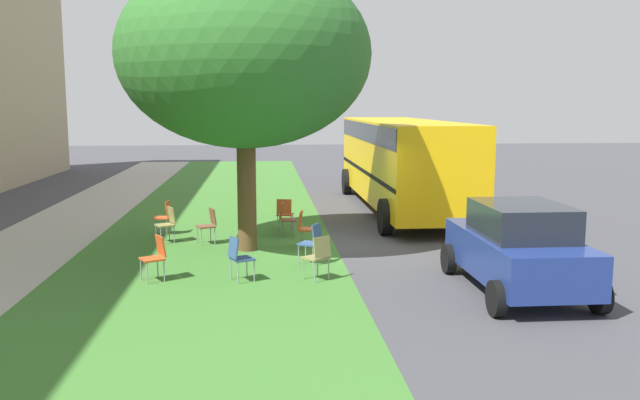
% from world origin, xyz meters
% --- Properties ---
extents(ground, '(80.00, 80.00, 0.00)m').
position_xyz_m(ground, '(0.00, 0.00, 0.00)').
color(ground, '#424247').
extents(grass_verge, '(48.00, 6.00, 0.01)m').
position_xyz_m(grass_verge, '(0.00, 3.20, 0.00)').
color(grass_verge, '#3D752D').
rests_on(grass_verge, ground).
extents(sidewalk_strip, '(48.00, 2.80, 0.01)m').
position_xyz_m(sidewalk_strip, '(0.00, 7.60, 0.00)').
color(sidewalk_strip, '#ADA89E').
rests_on(sidewalk_strip, ground).
extents(street_tree, '(5.74, 5.74, 6.64)m').
position_xyz_m(street_tree, '(-0.42, 2.30, 4.51)').
color(street_tree, brown).
rests_on(street_tree, ground).
extents(chair_0, '(0.56, 0.57, 0.88)m').
position_xyz_m(chair_0, '(-1.93, 0.88, 0.52)').
color(chair_0, '#335184').
rests_on(chair_0, ground).
extents(chair_1, '(0.56, 0.56, 0.88)m').
position_xyz_m(chair_1, '(0.64, 4.29, 0.52)').
color(chair_1, olive).
rests_on(chair_1, ground).
extents(chair_2, '(0.58, 0.58, 0.88)m').
position_xyz_m(chair_2, '(-3.28, 0.87, 0.52)').
color(chair_2, olive).
rests_on(chair_2, ground).
extents(chair_3, '(0.53, 0.54, 0.88)m').
position_xyz_m(chair_3, '(0.37, 3.26, 0.52)').
color(chair_3, brown).
rests_on(chair_3, ground).
extents(chair_4, '(0.45, 0.46, 0.88)m').
position_xyz_m(chair_4, '(1.12, 1.34, 0.52)').
color(chair_4, brown).
rests_on(chair_4, ground).
extents(chair_5, '(0.56, 0.57, 0.88)m').
position_xyz_m(chair_5, '(-3.02, 4.02, 0.52)').
color(chair_5, '#C64C1E').
rests_on(chair_5, ground).
extents(chair_6, '(0.49, 0.48, 0.88)m').
position_xyz_m(chair_6, '(1.89, 1.35, 0.52)').
color(chair_6, '#C64C1E').
rests_on(chair_6, ground).
extents(chair_7, '(0.47, 0.47, 0.88)m').
position_xyz_m(chair_7, '(1.70, 4.51, 0.52)').
color(chair_7, '#C64C1E').
rests_on(chair_7, ground).
extents(chair_8, '(0.55, 0.55, 0.88)m').
position_xyz_m(chair_8, '(-3.22, 2.41, 0.52)').
color(chair_8, '#335184').
rests_on(chair_8, ground).
extents(chair_9, '(0.49, 0.49, 0.88)m').
position_xyz_m(chair_9, '(-0.23, 0.94, 0.52)').
color(chair_9, '#C64C1E').
rests_on(chair_9, ground).
extents(parked_car, '(3.70, 1.92, 1.65)m').
position_xyz_m(parked_car, '(-4.40, -2.68, 0.84)').
color(parked_car, navy).
rests_on(parked_car, ground).
extents(school_bus, '(10.40, 2.80, 2.88)m').
position_xyz_m(school_bus, '(5.12, -2.52, 1.76)').
color(school_bus, yellow).
rests_on(school_bus, ground).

